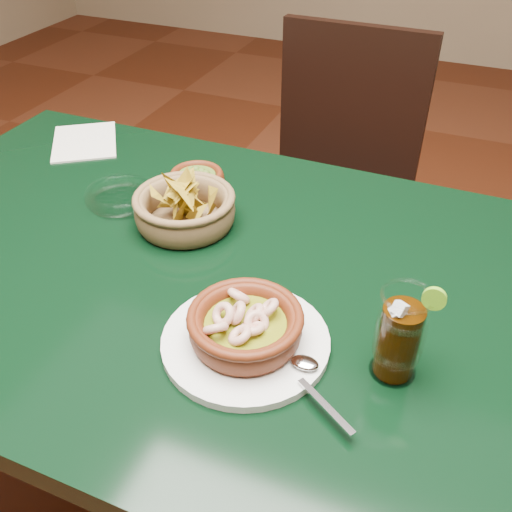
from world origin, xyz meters
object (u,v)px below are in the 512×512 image
at_px(cola_drink, 399,336).
at_px(dining_chair, 332,190).
at_px(chip_basket, 185,208).
at_px(shrimp_plate, 246,329).
at_px(dining_table, 186,303).

bearing_deg(cola_drink, dining_chair, 110.50).
bearing_deg(dining_chair, chip_basket, -99.50).
xyz_separation_m(chip_basket, cola_drink, (0.41, -0.20, 0.03)).
distance_m(dining_chair, shrimp_plate, 0.90).
xyz_separation_m(shrimp_plate, chip_basket, (-0.21, 0.23, 0.00)).
xyz_separation_m(dining_chair, cola_drink, (0.30, -0.81, 0.31)).
xyz_separation_m(dining_table, dining_chair, (0.06, 0.71, -0.15)).
bearing_deg(dining_table, shrimp_plate, -38.11).
height_order(shrimp_plate, chip_basket, chip_basket).
relative_size(dining_table, shrimp_plate, 4.12).
relative_size(dining_chair, cola_drink, 6.13).
distance_m(dining_chair, cola_drink, 0.92).
relative_size(dining_chair, chip_basket, 4.38).
relative_size(dining_table, cola_drink, 8.03).
bearing_deg(chip_basket, dining_table, -65.87).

